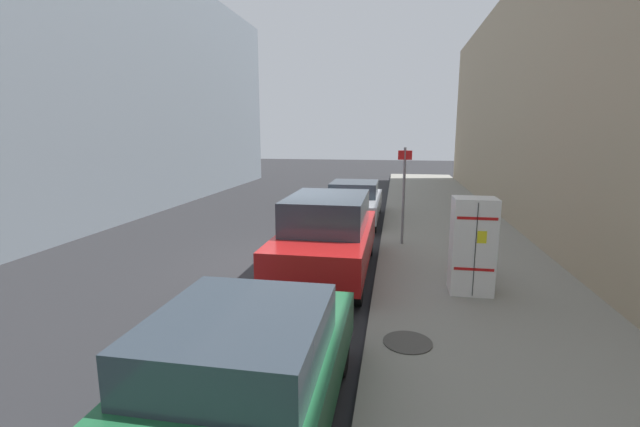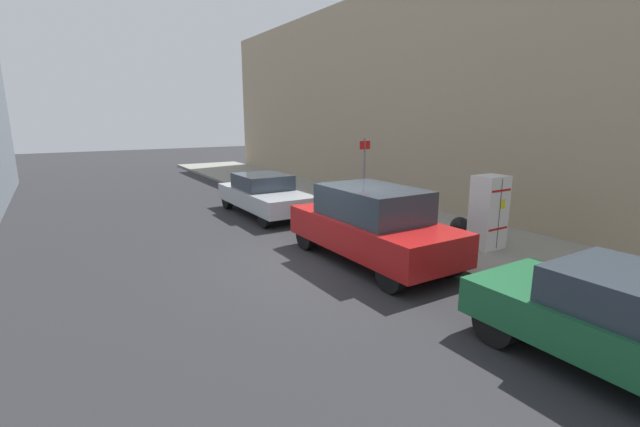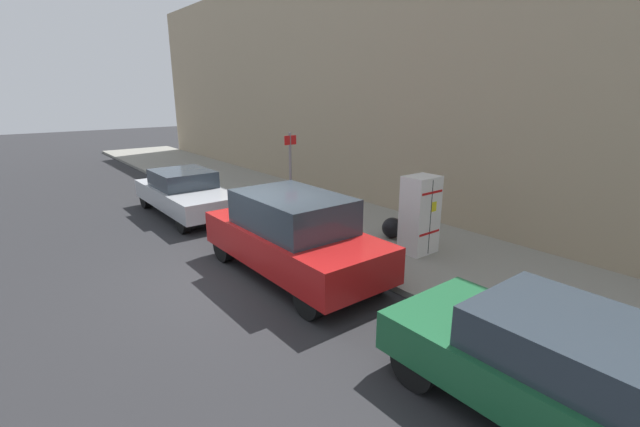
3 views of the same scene
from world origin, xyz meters
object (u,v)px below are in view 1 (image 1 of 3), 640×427
discarded_refrigerator (472,246)px  trash_bag (475,263)px  parked_sedan_silver (354,201)px  street_sign_post (404,191)px  parked_suv_red (327,234)px  parked_sedan_green (234,387)px

discarded_refrigerator → trash_bag: bearing=-104.3°
discarded_refrigerator → parked_sedan_silver: (2.87, -6.79, -0.32)m
trash_bag → parked_sedan_silver: bearing=-61.4°
street_sign_post → trash_bag: bearing=122.1°
street_sign_post → discarded_refrigerator: bearing=109.6°
discarded_refrigerator → parked_suv_red: size_ratio=0.40×
discarded_refrigerator → street_sign_post: bearing=-70.4°
discarded_refrigerator → street_sign_post: 3.67m
trash_bag → parked_suv_red: size_ratio=0.12×
discarded_refrigerator → parked_sedan_green: discarded_refrigerator is taller
parked_sedan_green → trash_bag: bearing=-119.2°
parked_sedan_green → discarded_refrigerator: bearing=-122.2°
parked_suv_red → street_sign_post: bearing=-123.7°
discarded_refrigerator → trash_bag: discarded_refrigerator is taller
street_sign_post → trash_bag: 3.03m
parked_sedan_silver → parked_suv_red: 5.85m
discarded_refrigerator → parked_sedan_green: 5.39m
trash_bag → parked_sedan_silver: size_ratio=0.12×
trash_bag → parked_suv_red: 3.17m
street_sign_post → trash_bag: size_ratio=4.88×
trash_bag → parked_suv_red: (3.13, 0.10, 0.51)m
trash_bag → parked_sedan_green: bearing=60.8°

